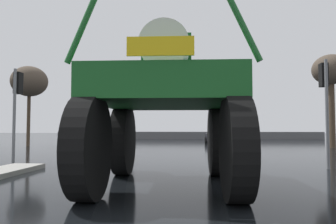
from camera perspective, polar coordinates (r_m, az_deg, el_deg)
ground_plane at (r=20.35m, az=1.79°, el=-6.86°), size 120.00×120.00×0.00m
oversize_sprayer at (r=7.81m, az=-0.24°, el=1.38°), size 3.82×5.62×4.30m
sedan_ahead at (r=27.36m, az=9.11°, el=-4.30°), size 2.22×4.26×1.52m
traffic_signal_near_left at (r=13.37m, az=-25.76°, el=2.80°), size 0.24×0.54×3.66m
traffic_signal_near_right at (r=12.37m, az=26.60°, el=3.74°), size 0.24×0.54×3.81m
traffic_signal_far_left at (r=27.35m, az=-6.42°, el=0.08°), size 0.24×0.55×3.85m
bare_tree_left at (r=26.65m, az=-23.92°, el=5.03°), size 2.76×2.76×6.18m
bare_tree_right at (r=25.01m, az=27.48°, el=6.43°), size 2.49×2.49×6.57m
roadside_barrier at (r=38.92m, az=3.33°, el=-4.28°), size 32.92×0.24×0.90m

